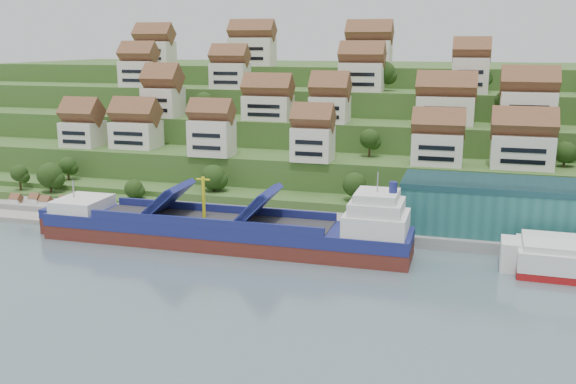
% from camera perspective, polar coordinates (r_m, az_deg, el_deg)
% --- Properties ---
extents(ground, '(300.00, 300.00, 0.00)m').
position_cam_1_polar(ground, '(122.52, -1.11, -5.13)').
color(ground, slate).
rests_on(ground, ground).
extents(quay, '(180.00, 14.00, 2.20)m').
position_cam_1_polar(quay, '(132.33, 9.15, -3.40)').
color(quay, gray).
rests_on(quay, ground).
extents(pebble_beach, '(45.00, 20.00, 1.00)m').
position_cam_1_polar(pebble_beach, '(158.54, -20.23, -1.51)').
color(pebble_beach, gray).
rests_on(pebble_beach, ground).
extents(hillside, '(260.00, 128.00, 31.00)m').
position_cam_1_polar(hillside, '(219.18, 6.91, 5.80)').
color(hillside, '#2D4C1E').
rests_on(hillside, ground).
extents(hillside_village, '(153.92, 63.69, 28.83)m').
position_cam_1_polar(hillside_village, '(174.10, 5.70, 8.28)').
color(hillside_village, silver).
rests_on(hillside_village, ground).
extents(hillside_trees, '(140.42, 62.38, 30.36)m').
position_cam_1_polar(hillside_trees, '(164.55, 0.22, 5.67)').
color(hillside_trees, '#233F15').
rests_on(hillside_trees, ground).
extents(warehouse, '(60.00, 15.00, 10.00)m').
position_cam_1_polar(warehouse, '(133.06, 23.16, -1.51)').
color(warehouse, '#23615E').
rests_on(warehouse, quay).
extents(flagpole, '(1.28, 0.16, 8.00)m').
position_cam_1_polar(flagpole, '(126.23, 8.12, -1.46)').
color(flagpole, gray).
rests_on(flagpole, quay).
extents(beach_huts, '(14.40, 3.70, 2.20)m').
position_cam_1_polar(beach_huts, '(158.38, -21.12, -1.00)').
color(beach_huts, white).
rests_on(beach_huts, pebble_beach).
extents(cargo_ship, '(72.27, 11.47, 15.95)m').
position_cam_1_polar(cargo_ship, '(123.71, -4.98, -3.50)').
color(cargo_ship, '#56211A').
rests_on(cargo_ship, ground).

